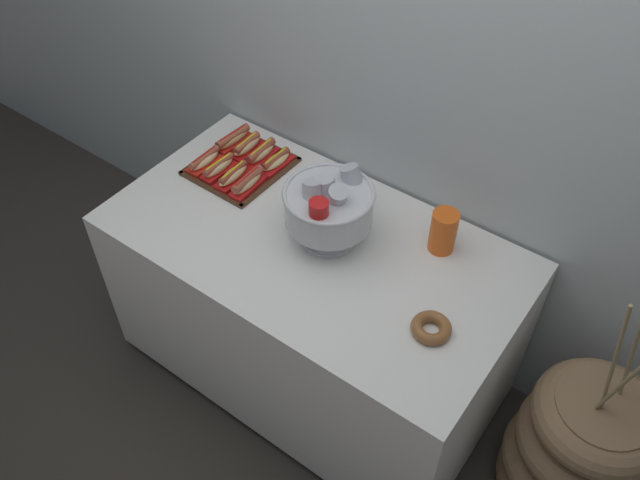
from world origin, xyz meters
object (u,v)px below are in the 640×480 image
hot_dog_2 (233,176)px  hot_dog_7 (276,161)px  hot_dog_0 (205,161)px  punch_bowl (329,206)px  hot_dog_4 (233,139)px  donut (431,328)px  hot_dog_3 (248,182)px  cup_stack (443,231)px  serving_tray (241,167)px  buffet_table (313,307)px  hot_dog_5 (247,146)px  floor_vase (578,452)px  hot_dog_6 (261,153)px  hot_dog_1 (219,168)px

hot_dog_2 → hot_dog_7: (0.08, 0.16, -0.00)m
hot_dog_0 → punch_bowl: bearing=-3.1°
hot_dog_7 → hot_dog_4: bearing=179.2°
donut → hot_dog_3: bearing=169.1°
cup_stack → serving_tray: bearing=-174.6°
serving_tray → hot_dog_2: hot_dog_2 is taller
serving_tray → cup_stack: (0.85, 0.08, 0.08)m
buffet_table → cup_stack: cup_stack is taller
punch_bowl → cup_stack: bearing=29.6°
hot_dog_3 → donut: hot_dog_3 is taller
hot_dog_5 → cup_stack: bearing=-0.2°
floor_vase → cup_stack: (-0.69, 0.13, 0.58)m
buffet_table → hot_dog_4: hot_dog_4 is taller
floor_vase → cup_stack: floor_vase is taller
hot_dog_6 → floor_vase: bearing=-5.0°
punch_bowl → hot_dog_3: bearing=175.7°
punch_bowl → floor_vase: bearing=3.6°
hot_dog_4 → floor_vase: bearing=-4.6°
buffet_table → serving_tray: serving_tray is taller
buffet_table → cup_stack: bearing=31.7°
hot_dog_5 → cup_stack: 0.89m
serving_tray → hot_dog_4: (-0.11, 0.08, 0.03)m
hot_dog_5 → hot_dog_2: bearing=-66.4°
hot_dog_0 → hot_dog_7: (0.23, 0.16, -0.00)m
hot_dog_2 → hot_dog_7: bearing=64.7°
cup_stack → donut: cup_stack is taller
hot_dog_1 → hot_dog_5: bearing=89.2°
hot_dog_3 → hot_dog_7: hot_dog_3 is taller
hot_dog_1 → hot_dog_7: 0.22m
hot_dog_5 → donut: bearing=-18.1°
buffet_table → cup_stack: size_ratio=9.34×
floor_vase → hot_dog_3: size_ratio=6.44×
hot_dog_3 → hot_dog_2: bearing=179.2°
hot_dog_0 → punch_bowl: size_ratio=0.51×
hot_dog_5 → serving_tray: bearing=-66.4°
hot_dog_7 → hot_dog_5: bearing=179.2°
hot_dog_2 → hot_dog_5: hot_dog_5 is taller
hot_dog_1 → hot_dog_2: size_ratio=0.94×
serving_tray → hot_dog_1: (-0.04, -0.08, 0.03)m
hot_dog_4 → donut: hot_dog_4 is taller
hot_dog_7 → hot_dog_0: bearing=-144.6°
hot_dog_4 → cup_stack: bearing=-0.2°
hot_dog_1 → hot_dog_7: (0.15, 0.16, -0.00)m
cup_stack → buffet_table: bearing=-148.3°
donut → hot_dog_7: bearing=159.2°
serving_tray → punch_bowl: size_ratio=1.16×
hot_dog_4 → donut: (1.11, -0.34, -0.02)m
donut → buffet_table: bearing=169.3°
buffet_table → hot_dog_6: bearing=151.1°
hot_dog_3 → hot_dog_6: hot_dog_3 is taller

